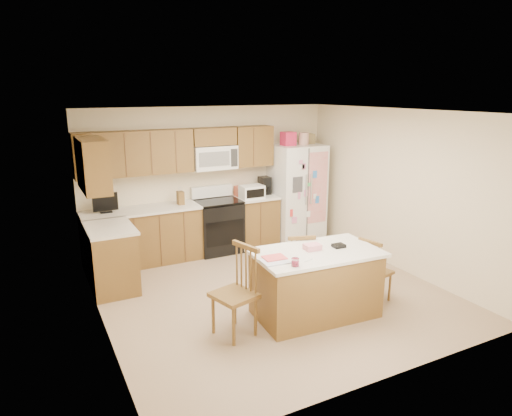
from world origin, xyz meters
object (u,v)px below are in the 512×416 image
windsor_chair_left (236,294)px  windsor_chair_back (299,266)px  island (315,283)px  windsor_chair_right (374,271)px  stove (218,225)px  refrigerator (297,192)px

windsor_chair_left → windsor_chair_back: (1.19, 0.53, -0.07)m
island → windsor_chair_back: bearing=79.0°
island → windsor_chair_right: island is taller
island → windsor_chair_right: 0.93m
windsor_chair_left → windsor_chair_back: size_ratio=1.17×
windsor_chair_back → windsor_chair_right: windsor_chair_back is taller
stove → island: 2.76m
refrigerator → windsor_chair_left: (-2.47, -2.66, -0.42)m
refrigerator → windsor_chair_right: size_ratio=2.32×
island → windsor_chair_back: (0.11, 0.56, -0.00)m
windsor_chair_right → windsor_chair_left: bearing=178.6°
island → windsor_chair_back: island is taller
stove → windsor_chair_right: 2.99m
stove → island: bearing=-86.3°
windsor_chair_back → island: bearing=-101.0°
refrigerator → island: refrigerator is taller
stove → refrigerator: refrigerator is taller
refrigerator → windsor_chair_back: refrigerator is taller
refrigerator → windsor_chair_right: 2.80m
stove → refrigerator: (1.57, -0.06, 0.45)m
refrigerator → stove: bearing=177.7°
island → windsor_chair_right: bearing=-1.2°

